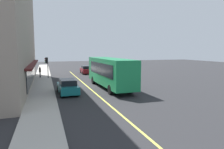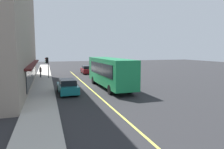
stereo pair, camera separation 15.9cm
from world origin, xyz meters
name	(u,v)px [view 1 (the left image)]	position (x,y,z in m)	size (l,w,h in m)	color
ground	(86,85)	(0.00, 0.00, 0.00)	(120.00, 120.00, 0.00)	#28282B
sidewalk	(42,87)	(0.00, 5.28, 0.07)	(80.00, 2.53, 0.15)	#B2ADA3
lane_centre_stripe	(86,85)	(0.00, 0.00, 0.00)	(36.00, 0.16, 0.01)	#D8D14C
bus	(110,71)	(-2.67, -2.34, 1.99)	(11.18, 2.78, 3.50)	#197F47
traffic_light	(47,63)	(7.68, 4.64, 2.53)	(0.30, 0.52, 3.20)	#2D2D33
car_teal	(68,87)	(-4.50, 2.76, 0.74)	(4.35, 1.97, 1.52)	#14666B
car_maroon	(86,70)	(13.28, -2.56, 0.74)	(4.34, 1.93, 1.52)	maroon
pedestrian_mid_block	(40,71)	(8.77, 5.69, 1.19)	(0.34, 0.34, 1.73)	black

